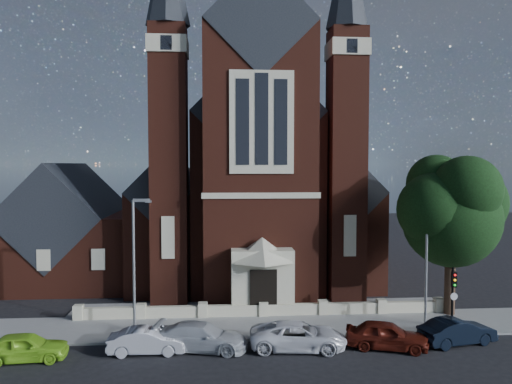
# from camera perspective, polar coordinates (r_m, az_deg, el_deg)

# --- Properties ---
(ground) EXTENTS (120.00, 120.00, 0.00)m
(ground) POSITION_cam_1_polar(r_m,az_deg,el_deg) (42.29, -0.17, -10.69)
(ground) COLOR black
(ground) RESTS_ON ground
(pavement_strip) EXTENTS (60.00, 5.00, 0.12)m
(pavement_strip) POSITION_cam_1_polar(r_m,az_deg,el_deg) (32.22, 1.16, -15.15)
(pavement_strip) COLOR gray
(pavement_strip) RESTS_ON ground
(forecourt_paving) EXTENTS (26.00, 3.00, 0.14)m
(forecourt_paving) POSITION_cam_1_polar(r_m,az_deg,el_deg) (36.03, 0.56, -13.16)
(forecourt_paving) COLOR gray
(forecourt_paving) RESTS_ON ground
(forecourt_wall) EXTENTS (24.00, 0.40, 0.90)m
(forecourt_wall) POSITION_cam_1_polar(r_m,az_deg,el_deg) (34.12, 0.84, -14.10)
(forecourt_wall) COLOR #BEB697
(forecourt_wall) RESTS_ON ground
(church) EXTENTS (20.01, 34.90, 29.20)m
(church) POSITION_cam_1_polar(r_m,az_deg,el_deg) (49.02, -0.80, 0.89)
(church) COLOR #502015
(church) RESTS_ON ground
(parish_hall) EXTENTS (12.00, 12.20, 10.24)m
(parish_hall) POSITION_cam_1_polar(r_m,az_deg,el_deg) (46.30, -20.67, -4.63)
(parish_hall) COLOR #502015
(parish_hall) RESTS_ON ground
(street_tree) EXTENTS (6.40, 6.60, 10.70)m
(street_tree) POSITION_cam_1_polar(r_m,az_deg,el_deg) (35.36, 21.77, -2.20)
(street_tree) COLOR black
(street_tree) RESTS_ON ground
(street_lamp_left) EXTENTS (1.16, 0.22, 8.09)m
(street_lamp_left) POSITION_cam_1_polar(r_m,az_deg,el_deg) (30.89, -13.64, -7.23)
(street_lamp_left) COLOR gray
(street_lamp_left) RESTS_ON ground
(street_lamp_right) EXTENTS (1.16, 0.22, 8.09)m
(street_lamp_right) POSITION_cam_1_polar(r_m,az_deg,el_deg) (33.09, 19.05, -6.63)
(street_lamp_right) COLOR gray
(street_lamp_right) RESTS_ON ground
(traffic_signal) EXTENTS (0.28, 0.42, 4.00)m
(traffic_signal) POSITION_cam_1_polar(r_m,az_deg,el_deg) (32.46, 21.60, -10.50)
(traffic_signal) COLOR black
(traffic_signal) RESTS_ON ground
(car_lime_van) EXTENTS (4.41, 2.08, 1.46)m
(car_lime_van) POSITION_cam_1_polar(r_m,az_deg,el_deg) (29.41, -24.90, -15.77)
(car_lime_van) COLOR #8ED32A
(car_lime_van) RESTS_ON ground
(car_silver_a) EXTENTS (4.13, 1.49, 1.36)m
(car_silver_a) POSITION_cam_1_polar(r_m,az_deg,el_deg) (28.47, -12.36, -16.29)
(car_silver_a) COLOR #B2B4BB
(car_silver_a) RESTS_ON ground
(car_silver_b) EXTENTS (5.41, 3.04, 1.48)m
(car_silver_b) POSITION_cam_1_polar(r_m,az_deg,el_deg) (28.45, -6.27, -16.12)
(car_silver_b) COLOR silver
(car_silver_b) RESTS_ON ground
(car_white_suv) EXTENTS (5.53, 2.98, 1.47)m
(car_white_suv) POSITION_cam_1_polar(r_m,az_deg,el_deg) (28.54, 4.85, -16.05)
(car_white_suv) COLOR white
(car_white_suv) RESTS_ON ground
(car_dark_red) EXTENTS (4.80, 3.03, 1.52)m
(car_dark_red) POSITION_cam_1_polar(r_m,az_deg,el_deg) (29.37, 14.70, -15.53)
(car_dark_red) COLOR #55180E
(car_dark_red) RESTS_ON ground
(car_navy) EXTENTS (4.66, 2.55, 1.46)m
(car_navy) POSITION_cam_1_polar(r_m,az_deg,el_deg) (31.28, 22.01, -14.55)
(car_navy) COLOR black
(car_navy) RESTS_ON ground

